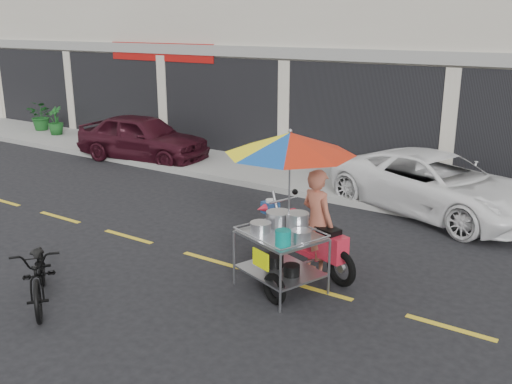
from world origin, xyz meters
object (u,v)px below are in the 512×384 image
Objects in this scene: white_pickup at (436,184)px; food_vendor_rig at (298,187)px; maroon_sedan at (143,137)px; near_bicycle at (39,272)px.

white_pickup is 4.69m from food_vendor_rig.
maroon_sedan reaches higher than white_pickup.
white_pickup is 7.95m from near_bicycle.
maroon_sedan is 2.20× the size of near_bicycle.
near_bicycle is at bearing 173.23° from white_pickup.
maroon_sedan is 9.15m from food_vendor_rig.
maroon_sedan is 1.60× the size of food_vendor_rig.
food_vendor_rig is (2.71, 2.61, 1.07)m from near_bicycle.
food_vendor_rig is at bearing -8.12° from near_bicycle.
near_bicycle is (-3.46, -7.16, -0.16)m from white_pickup.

